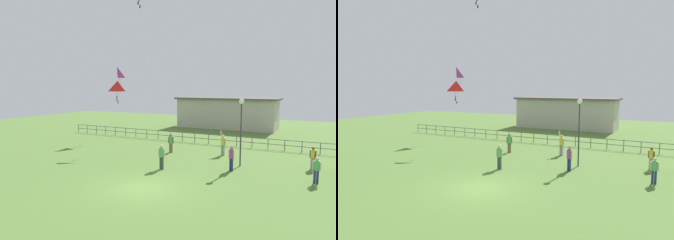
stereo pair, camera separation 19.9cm
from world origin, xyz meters
TOP-DOWN VIEW (x-y plane):
  - ground_plane at (0.00, 0.00)m, footprint 80.00×80.00m
  - lamppost at (3.45, 7.13)m, footprint 0.36×0.36m
  - person_0 at (8.26, 5.30)m, footprint 0.46×0.28m
  - person_1 at (7.93, 8.54)m, footprint 0.42×0.28m
  - person_2 at (3.25, 5.65)m, footprint 0.43×0.32m
  - person_3 at (1.35, 9.85)m, footprint 0.51×0.38m
  - person_4 at (-0.97, 3.88)m, footprint 0.50×0.31m
  - person_5 at (-2.81, 8.83)m, footprint 0.47×0.29m
  - kite_0 at (-10.71, 12.18)m, footprint 0.82×1.03m
  - kite_1 at (-7.44, 7.84)m, footprint 1.15×0.84m
  - waterfront_railing at (-0.24, 14.00)m, footprint 36.03×0.06m
  - pavilion_building at (-3.19, 26.00)m, footprint 13.24×5.03m

SIDE VIEW (x-z plane):
  - ground_plane at x=0.00m, z-range 0.00..0.00m
  - waterfront_railing at x=-0.24m, z-range 0.15..1.10m
  - person_1 at x=7.93m, z-range 0.11..1.63m
  - person_0 at x=8.26m, z-range 0.11..1.64m
  - person_5 at x=-2.81m, z-range 0.12..1.71m
  - person_2 at x=3.25m, z-range 0.12..1.77m
  - person_4 at x=-0.97m, z-range 0.12..1.79m
  - person_3 at x=1.35m, z-range 0.00..1.96m
  - pavilion_building at x=-3.19m, z-range 0.02..4.05m
  - lamppost at x=3.45m, z-range 1.04..5.70m
  - kite_1 at x=-7.44m, z-range 4.48..6.39m
  - kite_0 at x=-10.71m, z-range 5.42..8.10m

